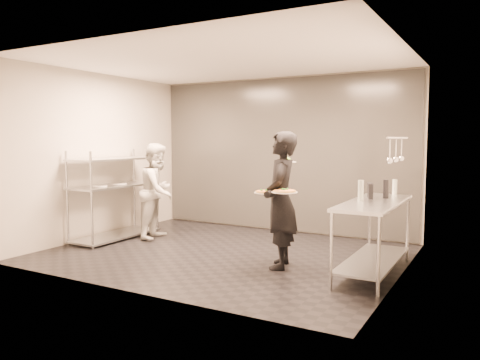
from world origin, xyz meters
The scene contains 13 objects.
room_shell centered at (0.00, 1.18, 1.40)m, with size 5.00×4.00×2.80m.
pass_rack centered at (-2.15, 0.00, 0.77)m, with size 0.60×1.60×1.50m.
prep_counter centered at (2.18, 0.00, 0.63)m, with size 0.60×1.80×0.92m.
utensil_rail centered at (2.43, 0.00, 1.55)m, with size 0.07×1.20×0.31m.
waiter centered at (1.04, -0.28, 0.89)m, with size 0.65×0.43×1.78m, color black.
chef centered at (-1.55, 0.40, 0.81)m, with size 0.78×0.61×1.61m, color beige.
pizza_plate_near centered at (0.92, -0.48, 1.01)m, with size 0.29×0.29×0.05m.
pizza_plate_far centered at (1.21, -0.54, 1.04)m, with size 0.32×0.32×0.05m.
salad_plate centered at (0.99, 0.00, 1.39)m, with size 0.29×0.29×0.07m.
pos_monitor centered at (2.06, 0.27, 1.02)m, with size 0.05×0.27×0.20m, color black.
bottle_green centered at (2.02, -0.04, 1.05)m, with size 0.07×0.07×0.26m, color #94A296.
bottle_clear centered at (2.26, 0.80, 1.03)m, with size 0.06×0.06×0.21m, color #94A296.
bottle_dark centered at (2.24, 0.36, 1.04)m, with size 0.07×0.07×0.24m, color black.
Camera 1 is at (3.53, -5.80, 1.69)m, focal length 35.00 mm.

